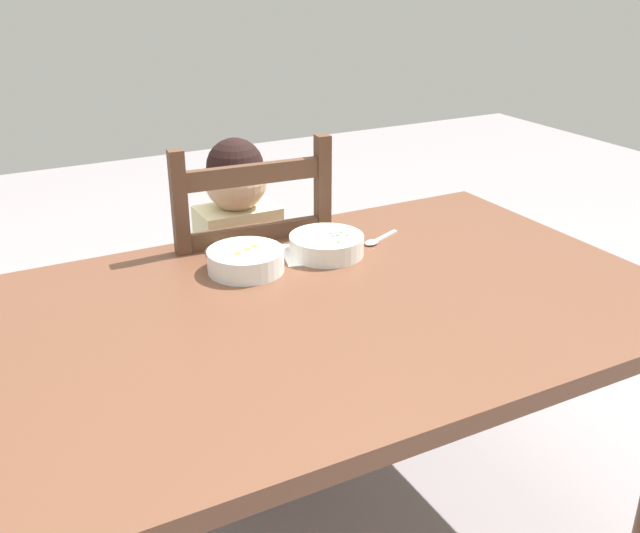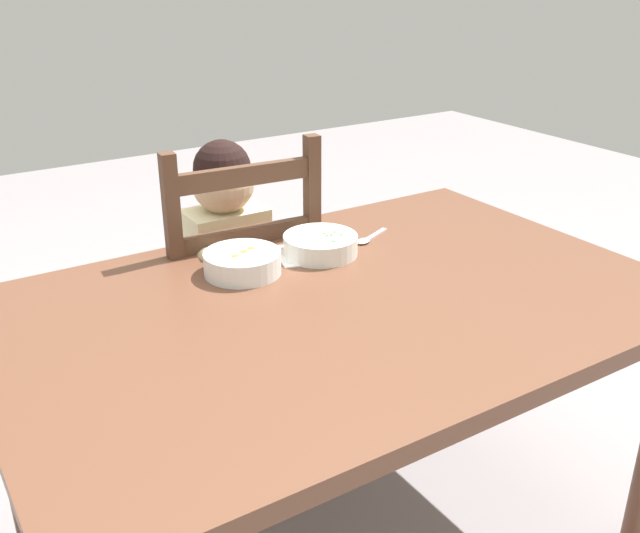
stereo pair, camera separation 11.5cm
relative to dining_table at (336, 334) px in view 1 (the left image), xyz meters
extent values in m
cube|color=brown|center=(0.00, 0.00, 0.07)|extent=(1.46, 0.96, 0.04)
cylinder|color=brown|center=(-0.65, 0.40, -0.29)|extent=(0.07, 0.07, 0.67)
cylinder|color=brown|center=(0.65, 0.40, -0.29)|extent=(0.07, 0.07, 0.67)
cube|color=#513524|center=(-0.01, 0.58, -0.20)|extent=(0.45, 0.45, 0.02)
cube|color=#513524|center=(0.20, 0.75, -0.41)|extent=(0.04, 0.04, 0.41)
cube|color=#513524|center=(-0.18, 0.78, -0.41)|extent=(0.04, 0.04, 0.41)
cube|color=#513524|center=(0.17, 0.38, -0.41)|extent=(0.04, 0.04, 0.41)
cube|color=#513524|center=(-0.21, 0.40, -0.41)|extent=(0.04, 0.04, 0.41)
cube|color=#513524|center=(0.17, 0.38, 0.08)|extent=(0.04, 0.04, 0.54)
cube|color=#513524|center=(-0.21, 0.40, 0.08)|extent=(0.04, 0.04, 0.54)
cube|color=#513524|center=(-0.02, 0.39, 0.27)|extent=(0.36, 0.05, 0.05)
cube|color=#513524|center=(-0.02, 0.39, 0.11)|extent=(0.36, 0.05, 0.05)
cube|color=beige|center=(-0.01, 0.55, -0.03)|extent=(0.22, 0.14, 0.32)
sphere|color=#D4AD88|center=(-0.01, 0.55, 0.21)|extent=(0.17, 0.17, 0.17)
sphere|color=black|center=(-0.01, 0.55, 0.25)|extent=(0.16, 0.16, 0.16)
cylinder|color=#3F4C72|center=(-0.06, 0.43, -0.40)|extent=(0.07, 0.07, 0.43)
cylinder|color=#3F4C72|center=(0.05, 0.43, -0.40)|extent=(0.07, 0.07, 0.43)
cylinder|color=beige|center=(-0.14, 0.45, 0.05)|extent=(0.06, 0.24, 0.13)
cylinder|color=beige|center=(0.12, 0.45, 0.05)|extent=(0.06, 0.24, 0.13)
cylinder|color=white|center=(0.10, 0.23, 0.11)|extent=(0.18, 0.18, 0.05)
cylinder|color=white|center=(0.10, 0.23, 0.09)|extent=(0.08, 0.08, 0.01)
cylinder|color=green|center=(0.10, 0.23, 0.12)|extent=(0.15, 0.15, 0.03)
sphere|color=green|center=(0.11, 0.22, 0.13)|extent=(0.01, 0.01, 0.01)
sphere|color=green|center=(0.10, 0.18, 0.13)|extent=(0.01, 0.01, 0.01)
sphere|color=#52AB30|center=(0.11, 0.24, 0.13)|extent=(0.01, 0.01, 0.01)
sphere|color=green|center=(0.14, 0.23, 0.13)|extent=(0.01, 0.01, 0.01)
sphere|color=green|center=(0.12, 0.22, 0.13)|extent=(0.01, 0.01, 0.01)
sphere|color=#52A338|center=(0.14, 0.20, 0.13)|extent=(0.01, 0.01, 0.01)
cylinder|color=white|center=(-0.12, 0.23, 0.11)|extent=(0.18, 0.18, 0.05)
cylinder|color=white|center=(-0.12, 0.23, 0.09)|extent=(0.08, 0.08, 0.01)
cylinder|color=orange|center=(-0.12, 0.23, 0.12)|extent=(0.15, 0.15, 0.03)
cube|color=orange|center=(-0.09, 0.24, 0.14)|extent=(0.02, 0.02, 0.01)
cube|color=orange|center=(-0.11, 0.23, 0.14)|extent=(0.02, 0.02, 0.01)
cube|color=orange|center=(-0.14, 0.22, 0.14)|extent=(0.02, 0.02, 0.01)
cube|color=silver|center=(0.30, 0.26, 0.09)|extent=(0.09, 0.05, 0.00)
ellipsoid|color=silver|center=(0.23, 0.23, 0.09)|extent=(0.05, 0.05, 0.01)
cube|color=white|center=(0.08, 0.25, 0.09)|extent=(0.19, 0.18, 0.00)
camera|label=1|loc=(-0.69, -1.22, 0.78)|focal=40.40mm
camera|label=2|loc=(-0.79, -1.16, 0.78)|focal=40.40mm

